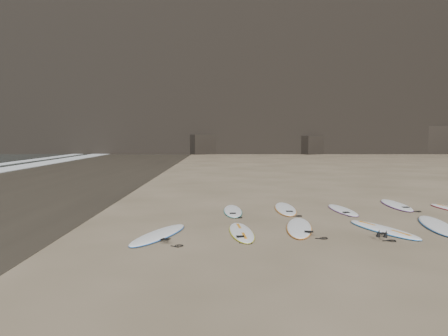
# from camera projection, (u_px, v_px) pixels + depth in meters

# --- Properties ---
(ground) EXTENTS (240.00, 240.00, 0.00)m
(ground) POSITION_uv_depth(u_px,v_px,m) (339.00, 229.00, 11.54)
(ground) COLOR #897559
(ground) RESTS_ON ground
(wet_sand) EXTENTS (12.00, 200.00, 0.01)m
(wet_sand) POSITION_uv_depth(u_px,v_px,m) (21.00, 185.00, 21.48)
(wet_sand) COLOR #383026
(wet_sand) RESTS_ON ground
(surfboard_0) EXTENTS (1.47, 2.61, 0.09)m
(surfboard_0) POSITION_uv_depth(u_px,v_px,m) (159.00, 234.00, 10.72)
(surfboard_0) COLOR white
(surfboard_0) RESTS_ON ground
(surfboard_1) EXTENTS (0.74, 2.33, 0.08)m
(surfboard_1) POSITION_uv_depth(u_px,v_px,m) (241.00, 232.00, 11.00)
(surfboard_1) COLOR white
(surfboard_1) RESTS_ON ground
(surfboard_2) EXTENTS (1.03, 2.69, 0.09)m
(surfboard_2) POSITION_uv_depth(u_px,v_px,m) (299.00, 227.00, 11.55)
(surfboard_2) COLOR white
(surfboard_2) RESTS_ON ground
(surfboard_3) EXTENTS (1.48, 2.57, 0.09)m
(surfboard_3) POSITION_uv_depth(u_px,v_px,m) (383.00, 229.00, 11.31)
(surfboard_3) COLOR white
(surfboard_3) RESTS_ON ground
(surfboard_4) EXTENTS (1.19, 2.87, 0.10)m
(surfboard_4) POSITION_uv_depth(u_px,v_px,m) (437.00, 225.00, 11.79)
(surfboard_4) COLOR white
(surfboard_4) RESTS_ON ground
(surfboard_5) EXTENTS (0.61, 2.32, 0.08)m
(surfboard_5) POSITION_uv_depth(u_px,v_px,m) (233.00, 211.00, 14.06)
(surfboard_5) COLOR white
(surfboard_5) RESTS_ON ground
(surfboard_6) EXTENTS (0.71, 2.62, 0.09)m
(surfboard_6) POSITION_uv_depth(u_px,v_px,m) (285.00, 209.00, 14.43)
(surfboard_6) COLOR white
(surfboard_6) RESTS_ON ground
(surfboard_7) EXTENTS (0.75, 2.31, 0.08)m
(surfboard_7) POSITION_uv_depth(u_px,v_px,m) (343.00, 210.00, 14.22)
(surfboard_7) COLOR white
(surfboard_7) RESTS_ON ground
(surfboard_8) EXTENTS (0.72, 2.62, 0.09)m
(surfboard_8) POSITION_uv_depth(u_px,v_px,m) (396.00, 205.00, 15.20)
(surfboard_8) COLOR white
(surfboard_8) RESTS_ON ground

